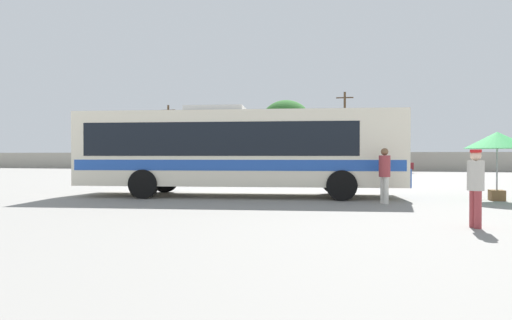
% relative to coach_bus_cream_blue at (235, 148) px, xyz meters
% --- Properties ---
extents(ground_plane, '(300.00, 300.00, 0.00)m').
position_rel_coach_bus_cream_blue_xyz_m(ground_plane, '(-0.80, 10.20, -1.81)').
color(ground_plane, gray).
extents(perimeter_wall, '(80.00, 0.30, 1.87)m').
position_rel_coach_bus_cream_blue_xyz_m(perimeter_wall, '(-0.80, 27.56, -0.88)').
color(perimeter_wall, '#9E998C').
rests_on(perimeter_wall, ground_plane).
extents(coach_bus_cream_blue, '(12.19, 4.07, 3.39)m').
position_rel_coach_bus_cream_blue_xyz_m(coach_bus_cream_blue, '(0.00, 0.00, 0.00)').
color(coach_bus_cream_blue, silver).
rests_on(coach_bus_cream_blue, ground_plane).
extents(attendant_by_bus_door, '(0.49, 0.49, 1.78)m').
position_rel_coach_bus_cream_blue_xyz_m(attendant_by_bus_door, '(5.31, -1.33, -0.81)').
color(attendant_by_bus_door, silver).
rests_on(attendant_by_bus_door, ground_plane).
extents(passenger_waiting_on_apron, '(0.42, 0.42, 1.67)m').
position_rel_coach_bus_cream_blue_xyz_m(passenger_waiting_on_apron, '(6.81, -5.37, -0.86)').
color(passenger_waiting_on_apron, '#99383D').
rests_on(passenger_waiting_on_apron, ground_plane).
extents(vendor_umbrella_near_gate_green, '(2.06, 2.06, 2.35)m').
position_rel_coach_bus_cream_blue_xyz_m(vendor_umbrella_near_gate_green, '(9.13, 0.50, 0.20)').
color(vendor_umbrella_near_gate_green, gray).
rests_on(vendor_umbrella_near_gate_green, ground_plane).
extents(parked_car_leftmost_black, '(4.28, 2.00, 1.51)m').
position_rel_coach_bus_cream_blue_xyz_m(parked_car_leftmost_black, '(-12.12, 22.71, -1.02)').
color(parked_car_leftmost_black, black).
rests_on(parked_car_leftmost_black, ground_plane).
extents(parked_car_second_dark_blue, '(4.30, 2.25, 1.41)m').
position_rel_coach_bus_cream_blue_xyz_m(parked_car_second_dark_blue, '(-6.65, 22.77, -1.06)').
color(parked_car_second_dark_blue, navy).
rests_on(parked_car_second_dark_blue, ground_plane).
extents(parked_car_third_black, '(4.31, 2.04, 1.46)m').
position_rel_coach_bus_cream_blue_xyz_m(parked_car_third_black, '(-0.85, 22.81, -1.04)').
color(parked_car_third_black, black).
rests_on(parked_car_third_black, ground_plane).
extents(parked_car_rightmost_maroon, '(4.39, 2.26, 1.42)m').
position_rel_coach_bus_cream_blue_xyz_m(parked_car_rightmost_maroon, '(7.46, 22.69, -1.05)').
color(parked_car_rightmost_maroon, maroon).
rests_on(parked_car_rightmost_maroon, ground_plane).
extents(utility_pole_near, '(1.80, 0.24, 7.56)m').
position_rel_coach_bus_cream_blue_xyz_m(utility_pole_near, '(-16.81, 29.90, 2.15)').
color(utility_pole_near, '#4C3823').
rests_on(utility_pole_near, ground_plane).
extents(utility_pole_far, '(1.80, 0.24, 8.30)m').
position_rel_coach_bus_cream_blue_xyz_m(utility_pole_far, '(3.84, 29.22, 2.52)').
color(utility_pole_far, '#4C3823').
rests_on(utility_pole_far, ground_plane).
extents(roadside_tree_left, '(3.83, 3.83, 5.23)m').
position_rel_coach_bus_cream_blue_xyz_m(roadside_tree_left, '(-12.33, 32.07, 1.77)').
color(roadside_tree_left, brown).
rests_on(roadside_tree_left, ground_plane).
extents(roadside_tree_midleft, '(5.79, 5.79, 8.02)m').
position_rel_coach_bus_cream_blue_xyz_m(roadside_tree_midleft, '(-2.92, 32.13, 3.74)').
color(roadside_tree_midleft, brown).
rests_on(roadside_tree_midleft, ground_plane).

